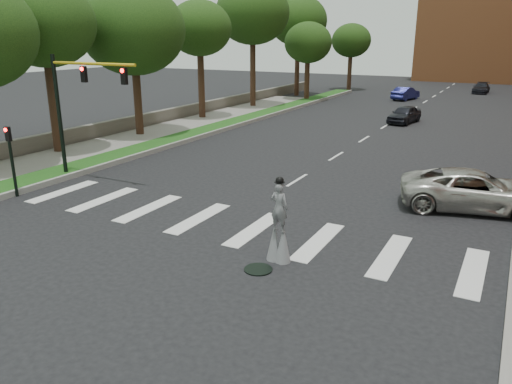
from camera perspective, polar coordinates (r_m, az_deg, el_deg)
name	(u,v)px	position (r m, az deg, el deg)	size (l,w,h in m)	color
ground_plane	(212,232)	(18.86, -5.02, -4.59)	(160.00, 160.00, 0.00)	black
grass_median	(226,125)	(41.13, -3.43, 7.69)	(2.00, 60.00, 0.25)	#184614
median_curb	(237,125)	(40.60, -2.15, 7.61)	(0.20, 60.00, 0.28)	gray
sidewalk_left	(111,144)	(35.15, -16.22, 5.31)	(4.00, 60.00, 0.18)	slate
stone_wall	(185,112)	(45.73, -8.10, 9.07)	(0.50, 56.00, 1.10)	#5E5A51
manhole	(258,269)	(15.88, 0.26, -8.83)	(0.90, 0.90, 0.04)	black
building_backdrop	(509,23)	(92.71, 26.92, 16.84)	(26.00, 14.00, 18.00)	#CB7440
traffic_signal	(75,98)	(26.36, -20.02, 10.08)	(5.30, 0.23, 6.20)	black
secondary_signal	(11,155)	(24.93, -26.19, 3.82)	(0.25, 0.21, 3.23)	black
stilt_performer	(279,229)	(16.10, 2.64, -4.25)	(0.84, 0.54, 2.86)	#331F14
suv_crossing	(475,190)	(22.89, 23.74, 0.17)	(2.79, 6.04, 1.68)	#B3B1A9
car_near	(404,114)	(44.30, 16.60, 8.50)	(1.72, 4.28, 1.46)	black
car_mid	(406,93)	(60.89, 16.72, 10.74)	(1.55, 4.43, 1.46)	navy
car_far	(481,88)	(71.58, 24.34, 10.78)	(1.84, 4.53, 1.31)	black
tree_1	(44,24)	(32.93, -23.11, 17.26)	(5.97, 5.97, 10.30)	#331F14
tree_2	(133,30)	(37.20, -13.89, 17.51)	(7.27, 7.27, 10.54)	#331F14
tree_3	(200,29)	(44.45, -6.47, 18.03)	(5.44, 5.44, 9.98)	#331F14
tree_4	(253,13)	(51.86, -0.38, 19.80)	(7.27, 7.27, 12.34)	#331F14
tree_5	(298,21)	(62.83, 4.84, 18.89)	(6.89, 6.89, 11.70)	#331F14
tree_6	(308,43)	(57.66, 5.97, 16.58)	(5.24, 5.24, 8.58)	#331F14
tree_7	(351,41)	(70.31, 10.83, 16.61)	(5.18, 5.18, 8.68)	#331F14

